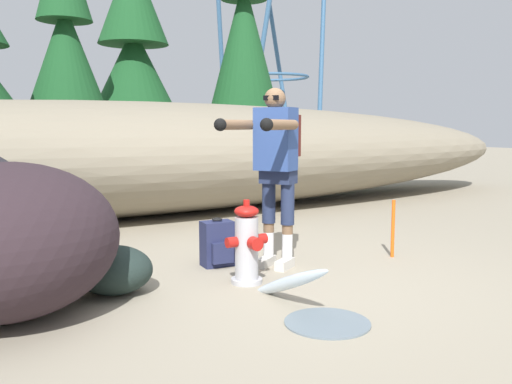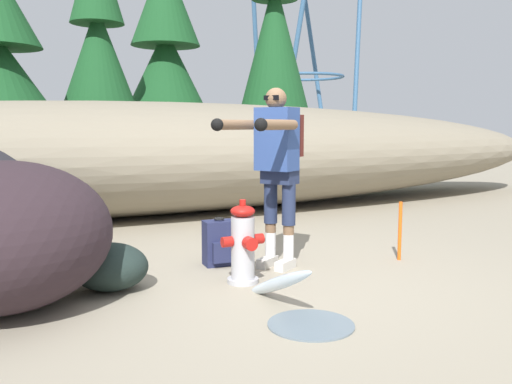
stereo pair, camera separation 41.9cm
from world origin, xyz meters
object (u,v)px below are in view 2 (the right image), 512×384
object	(u,v)px
fire_hydrant	(243,245)
spare_backpack	(219,243)
boulder_mid	(5,236)
boulder_outlier	(110,267)
utility_worker	(277,156)
survey_stake	(400,231)

from	to	relation	value
fire_hydrant	spare_backpack	xyz separation A→B (m)	(0.04, 0.66, -0.12)
boulder_mid	boulder_outlier	xyz separation A→B (m)	(0.78, 0.14, -0.36)
utility_worker	boulder_mid	bearing A→B (deg)	-28.30
spare_backpack	boulder_outlier	world-z (taller)	spare_backpack
spare_backpack	survey_stake	distance (m)	1.83
fire_hydrant	utility_worker	xyz separation A→B (m)	(0.49, 0.31, 0.75)
utility_worker	boulder_outlier	bearing A→B (deg)	-31.36
utility_worker	spare_backpack	bearing A→B (deg)	-69.30
utility_worker	boulder_outlier	xyz separation A→B (m)	(-1.58, -0.02, -0.89)
boulder_outlier	fire_hydrant	bearing A→B (deg)	-15.12
fire_hydrant	survey_stake	bearing A→B (deg)	1.59
boulder_outlier	utility_worker	bearing A→B (deg)	0.77
survey_stake	spare_backpack	bearing A→B (deg)	160.70
fire_hydrant	boulder_outlier	world-z (taller)	fire_hydrant
boulder_outlier	survey_stake	xyz separation A→B (m)	(2.85, -0.24, 0.10)
utility_worker	spare_backpack	distance (m)	1.03
fire_hydrant	boulder_mid	world-z (taller)	boulder_mid
spare_backpack	boulder_mid	xyz separation A→B (m)	(-1.90, -0.50, 0.34)
utility_worker	spare_backpack	world-z (taller)	utility_worker
fire_hydrant	boulder_mid	bearing A→B (deg)	175.19
spare_backpack	utility_worker	bearing A→B (deg)	56.98
spare_backpack	boulder_outlier	size ratio (longest dim) A/B	0.73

